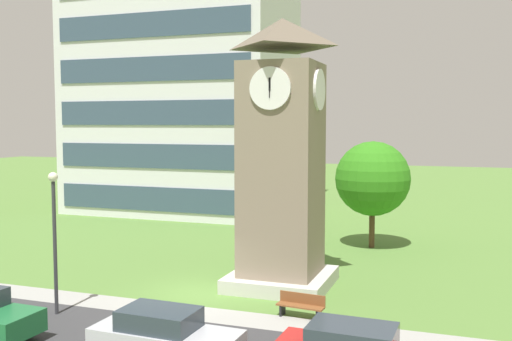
{
  "coord_description": "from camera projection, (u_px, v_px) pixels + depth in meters",
  "views": [
    {
      "loc": [
        10.54,
        -22.13,
        7.24
      ],
      "look_at": [
        1.55,
        3.19,
        5.05
      ],
      "focal_mm": 40.84,
      "sensor_mm": 36.0,
      "label": 1
    }
  ],
  "objects": [
    {
      "name": "street_lamp",
      "position": [
        54.0,
        226.0,
        21.85
      ],
      "size": [
        0.36,
        0.36,
        5.41
      ],
      "color": "#333338",
      "rests_on": "ground"
    },
    {
      "name": "office_building",
      "position": [
        182.0,
        35.0,
        47.25
      ],
      "size": [
        17.08,
        10.53,
        28.8
      ],
      "color": "silver",
      "rests_on": "ground"
    },
    {
      "name": "ground_plane",
      "position": [
        197.0,
        293.0,
        24.89
      ],
      "size": [
        160.0,
        160.0,
        0.0
      ],
      "primitive_type": "plane",
      "color": "#567F38"
    },
    {
      "name": "clock_tower",
      "position": [
        282.0,
        168.0,
        25.47
      ],
      "size": [
        4.32,
        4.32,
        11.73
      ],
      "color": "gray",
      "rests_on": "ground"
    },
    {
      "name": "parked_car_silver",
      "position": [
        164.0,
        337.0,
        17.42
      ],
      "size": [
        4.61,
        2.01,
        1.69
      ],
      "color": "silver",
      "rests_on": "ground"
    },
    {
      "name": "park_bench",
      "position": [
        301.0,
        305.0,
        21.69
      ],
      "size": [
        1.84,
        0.67,
        0.88
      ],
      "color": "brown",
      "rests_on": "ground"
    },
    {
      "name": "tree_streetside",
      "position": [
        373.0,
        179.0,
        33.66
      ],
      "size": [
        4.33,
        4.33,
        6.2
      ],
      "color": "#513823",
      "rests_on": "ground"
    },
    {
      "name": "kerb_strip",
      "position": [
        170.0,
        310.0,
        22.57
      ],
      "size": [
        120.0,
        1.6,
        0.01
      ],
      "primitive_type": "cube",
      "color": "#9E9E99",
      "rests_on": "ground"
    }
  ]
}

